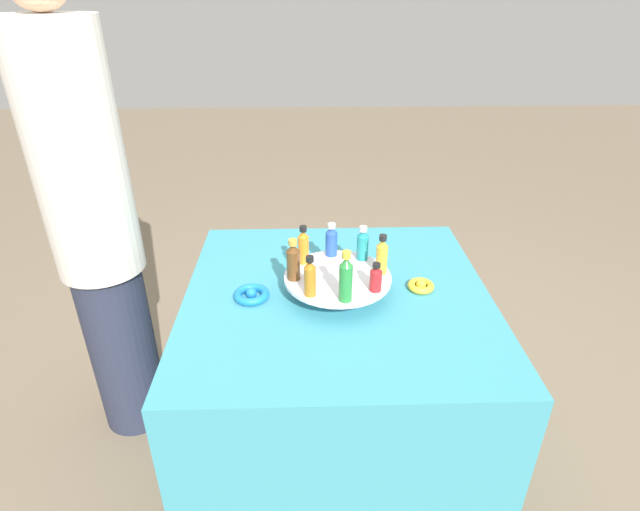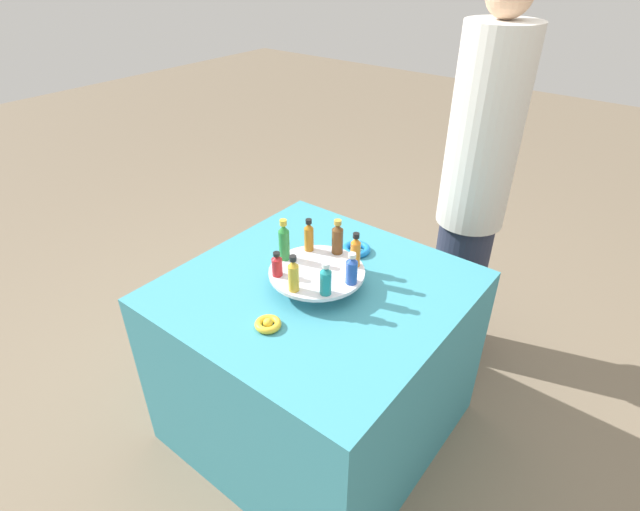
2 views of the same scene
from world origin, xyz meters
name	(u,v)px [view 1 (image 1 of 2)]	position (x,y,z in m)	size (l,w,h in m)	color
ground_plane	(334,450)	(0.00, 0.00, 0.00)	(12.00, 12.00, 0.00)	#756651
party_table	(336,379)	(0.00, 0.00, 0.35)	(0.94, 0.94, 0.70)	teal
display_stand	(338,281)	(0.00, 0.00, 0.75)	(0.33, 0.33, 0.06)	silver
bottle_red	(376,278)	(0.09, 0.10, 0.81)	(0.04, 0.04, 0.09)	#B21E23
bottle_gold	(382,256)	(-0.01, 0.13, 0.83)	(0.04, 0.04, 0.13)	gold
bottle_teal	(363,244)	(-0.10, 0.09, 0.82)	(0.04, 0.04, 0.11)	teal
bottle_blue	(331,241)	(-0.13, -0.01, 0.82)	(0.04, 0.04, 0.11)	#234CAD
bottle_orange	(303,246)	(-0.09, -0.10, 0.83)	(0.03, 0.03, 0.13)	orange
bottle_brown	(293,261)	(0.01, -0.13, 0.83)	(0.04, 0.04, 0.13)	brown
bottle_amber	(310,277)	(0.10, -0.09, 0.82)	(0.03, 0.03, 0.12)	#AD6B19
bottle_green	(346,278)	(0.13, 0.01, 0.84)	(0.04, 0.04, 0.15)	#288438
ribbon_bow_gold	(421,286)	(-0.02, 0.26, 0.71)	(0.08, 0.08, 0.03)	gold
ribbon_bow_blue	(251,294)	(0.02, -0.26, 0.72)	(0.11, 0.11, 0.03)	blue
person_figure	(95,231)	(-0.21, -0.79, 0.83)	(0.28, 0.28, 1.64)	#282D42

